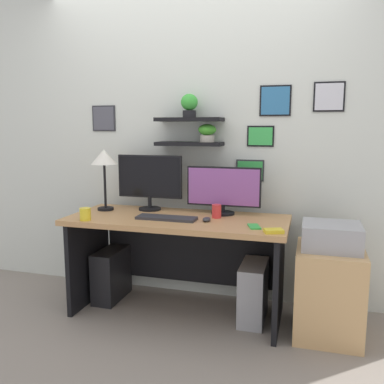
{
  "coord_description": "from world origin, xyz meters",
  "views": [
    {
      "loc": [
        0.94,
        -2.85,
        1.42
      ],
      "look_at": [
        0.1,
        0.05,
        0.94
      ],
      "focal_mm": 38.51,
      "sensor_mm": 36.0,
      "label": 1
    }
  ],
  "objects": [
    {
      "name": "cell_phone",
      "position": [
        0.59,
        -0.14,
        0.76
      ],
      "size": [
        0.11,
        0.15,
        0.01
      ],
      "primitive_type": "cube",
      "rotation": [
        0.0,
        0.0,
        0.32
      ],
      "color": "green",
      "rests_on": "desk"
    },
    {
      "name": "computer_tower_right",
      "position": [
        0.57,
        0.04,
        0.22
      ],
      "size": [
        0.18,
        0.4,
        0.43
      ],
      "primitive_type": "cube",
      "color": "#99999E",
      "rests_on": "ground"
    },
    {
      "name": "back_wall_assembly",
      "position": [
        0.0,
        0.44,
        1.35
      ],
      "size": [
        4.4,
        0.24,
        2.7
      ],
      "color": "silver",
      "rests_on": "ground"
    },
    {
      "name": "coffee_mug",
      "position": [
        -0.61,
        -0.27,
        0.8
      ],
      "size": [
        0.08,
        0.08,
        0.09
      ],
      "primitive_type": "cylinder",
      "color": "yellow",
      "rests_on": "desk"
    },
    {
      "name": "printer",
      "position": [
        1.09,
        -0.03,
        0.7
      ],
      "size": [
        0.38,
        0.34,
        0.17
      ],
      "primitive_type": "cube",
      "color": "#9E9EA3",
      "rests_on": "drawer_cabinet"
    },
    {
      "name": "monitor_right",
      "position": [
        0.3,
        0.22,
        0.94
      ],
      "size": [
        0.58,
        0.18,
        0.37
      ],
      "color": "black",
      "rests_on": "desk"
    },
    {
      "name": "computer_mouse",
      "position": [
        0.24,
        -0.06,
        0.77
      ],
      "size": [
        0.06,
        0.09,
        0.03
      ],
      "primitive_type": "ellipsoid",
      "color": "#2D2D33",
      "rests_on": "desk"
    },
    {
      "name": "computer_tower_left",
      "position": [
        -0.61,
        0.1,
        0.21
      ],
      "size": [
        0.18,
        0.4,
        0.42
      ],
      "primitive_type": "cube",
      "color": "black",
      "rests_on": "ground"
    },
    {
      "name": "ground_plane",
      "position": [
        0.0,
        0.0,
        0.0
      ],
      "size": [
        8.0,
        8.0,
        0.0
      ],
      "primitive_type": "plane",
      "color": "gray"
    },
    {
      "name": "drawer_cabinet",
      "position": [
        1.09,
        -0.03,
        0.31
      ],
      "size": [
        0.44,
        0.5,
        0.61
      ],
      "primitive_type": "cube",
      "color": "tan",
      "rests_on": "ground"
    },
    {
      "name": "scissors_tray",
      "position": [
        0.73,
        -0.25,
        0.76
      ],
      "size": [
        0.14,
        0.12,
        0.02
      ],
      "primitive_type": "cube",
      "rotation": [
        0.0,
        0.0,
        0.37
      ],
      "color": "yellow",
      "rests_on": "desk"
    },
    {
      "name": "desk",
      "position": [
        0.0,
        0.06,
        0.54
      ],
      "size": [
        1.63,
        0.68,
        0.75
      ],
      "color": "tan",
      "rests_on": "ground"
    },
    {
      "name": "pen_cup",
      "position": [
        0.28,
        0.07,
        0.8
      ],
      "size": [
        0.07,
        0.07,
        0.1
      ],
      "primitive_type": "cylinder",
      "color": "red",
      "rests_on": "desk"
    },
    {
      "name": "desk_lamp",
      "position": [
        -0.65,
        0.1,
        1.15
      ],
      "size": [
        0.21,
        0.21,
        0.49
      ],
      "color": "black",
      "rests_on": "desk"
    },
    {
      "name": "monitor_left",
      "position": [
        -0.3,
        0.22,
        1.0
      ],
      "size": [
        0.54,
        0.18,
        0.44
      ],
      "color": "black",
      "rests_on": "desk"
    },
    {
      "name": "keyboard",
      "position": [
        -0.06,
        -0.08,
        0.76
      ],
      "size": [
        0.44,
        0.14,
        0.02
      ],
      "primitive_type": "cube",
      "color": "#2D2D33",
      "rests_on": "desk"
    }
  ]
}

